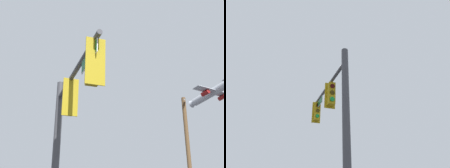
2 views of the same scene
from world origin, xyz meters
TOP-DOWN VIEW (x-y plane):
  - signal_pole_near at (-4.21, -5.12)m, footprint 5.21×0.53m

SIDE VIEW (x-z plane):
  - signal_pole_near at x=-4.21m, z-range 1.03..7.42m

